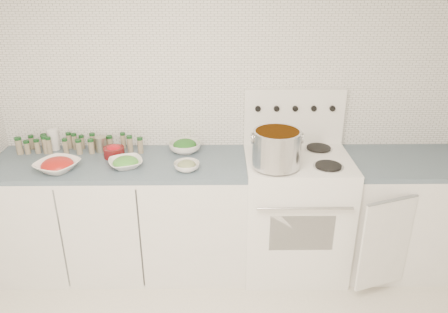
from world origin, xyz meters
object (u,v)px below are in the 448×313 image
stove (294,209)px  bowl_tomato (57,165)px  bowl_snowpea (126,163)px  stock_pot (277,147)px

stove → bowl_tomato: stove is taller
stove → bowl_snowpea: (-1.23, -0.09, 0.44)m
bowl_tomato → stock_pot: bearing=-1.2°
stock_pot → bowl_tomato: (-1.51, 0.03, -0.14)m
stove → bowl_snowpea: size_ratio=4.56×
bowl_snowpea → stock_pot: bearing=-4.6°
bowl_snowpea → stove: bearing=4.1°
bowl_tomato → bowl_snowpea: bearing=6.6°
stove → bowl_snowpea: 1.31m
stock_pot → bowl_snowpea: size_ratio=1.17×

